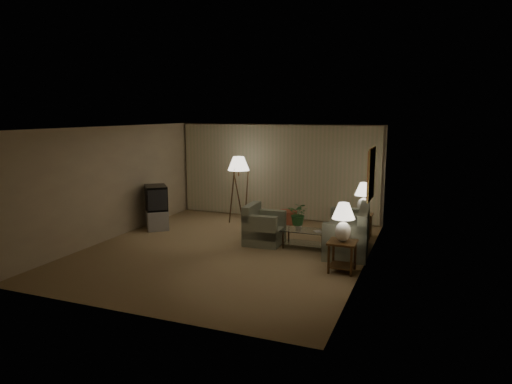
# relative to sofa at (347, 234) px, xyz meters

# --- Properties ---
(ground) EXTENTS (7.00, 7.00, 0.00)m
(ground) POSITION_rel_sofa_xyz_m (-2.50, -0.88, -0.39)
(ground) COLOR #957C52
(ground) RESTS_ON ground
(room_shell) EXTENTS (6.04, 7.02, 2.72)m
(room_shell) POSITION_rel_sofa_xyz_m (-2.48, 0.63, 1.35)
(room_shell) COLOR beige
(room_shell) RESTS_ON ground
(sofa) EXTENTS (1.96, 1.25, 0.79)m
(sofa) POSITION_rel_sofa_xyz_m (0.00, 0.00, 0.00)
(sofa) COLOR gray
(sofa) RESTS_ON ground
(armchair) EXTENTS (0.91, 0.87, 0.72)m
(armchair) POSITION_rel_sofa_xyz_m (-1.90, -0.11, -0.03)
(armchair) COLOR gray
(armchair) RESTS_ON ground
(side_table_near) EXTENTS (0.53, 0.53, 0.60)m
(side_table_near) POSITION_rel_sofa_xyz_m (0.15, -1.35, 0.01)
(side_table_near) COLOR #36210E
(side_table_near) RESTS_ON ground
(side_table_far) EXTENTS (0.46, 0.39, 0.60)m
(side_table_far) POSITION_rel_sofa_xyz_m (0.15, 1.25, -0.00)
(side_table_far) COLOR #36210E
(side_table_far) RESTS_ON ground
(table_lamp_near) EXTENTS (0.43, 0.43, 0.75)m
(table_lamp_near) POSITION_rel_sofa_xyz_m (0.15, -1.35, 0.65)
(table_lamp_near) COLOR white
(table_lamp_near) RESTS_ON side_table_near
(table_lamp_far) EXTENTS (0.44, 0.44, 0.76)m
(table_lamp_far) POSITION_rel_sofa_xyz_m (0.15, 1.25, 0.65)
(table_lamp_far) COLOR white
(table_lamp_far) RESTS_ON side_table_far
(coffee_table) EXTENTS (1.03, 0.56, 0.41)m
(coffee_table) POSITION_rel_sofa_xyz_m (-0.93, -0.10, -0.12)
(coffee_table) COLOR silver
(coffee_table) RESTS_ON ground
(tv_cabinet) EXTENTS (1.37, 1.36, 0.50)m
(tv_cabinet) POSITION_rel_sofa_xyz_m (-5.05, 0.22, -0.14)
(tv_cabinet) COLOR #97989A
(tv_cabinet) RESTS_ON ground
(crt_tv) EXTENTS (1.26, 1.26, 0.63)m
(crt_tv) POSITION_rel_sofa_xyz_m (-5.05, 0.22, 0.42)
(crt_tv) COLOR black
(crt_tv) RESTS_ON tv_cabinet
(floor_lamp) EXTENTS (0.59, 0.59, 1.83)m
(floor_lamp) POSITION_rel_sofa_xyz_m (-3.28, 1.59, 0.56)
(floor_lamp) COLOR #36210E
(floor_lamp) RESTS_ON ground
(ottoman) EXTENTS (0.63, 0.63, 0.36)m
(ottoman) POSITION_rel_sofa_xyz_m (-1.98, 1.93, -0.22)
(ottoman) COLOR #9D4C35
(ottoman) RESTS_ON ground
(vase) EXTENTS (0.19, 0.19, 0.16)m
(vase) POSITION_rel_sofa_xyz_m (-1.08, -0.10, 0.10)
(vase) COLOR white
(vase) RESTS_ON coffee_table
(flowers) EXTENTS (0.49, 0.43, 0.52)m
(flowers) POSITION_rel_sofa_xyz_m (-1.08, -0.10, 0.44)
(flowers) COLOR #327235
(flowers) RESTS_ON vase
(book) EXTENTS (0.23, 0.25, 0.02)m
(book) POSITION_rel_sofa_xyz_m (-0.68, -0.20, 0.03)
(book) COLOR olive
(book) RESTS_ON coffee_table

